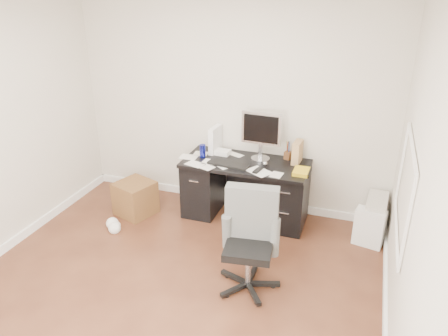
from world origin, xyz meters
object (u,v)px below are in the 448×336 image
Objects in this scene: office_chair at (249,243)px; wicker_basket at (135,198)px; desk at (245,188)px; pc_tower at (375,218)px; keyboard at (228,164)px; lcd_monitor at (261,136)px.

wicker_basket is (-1.76, 0.94, -0.29)m from office_chair.
desk reaches higher than pc_tower.
office_chair reaches higher than desk.
keyboard is 1.30m from office_chair.
office_chair is at bearing -72.35° from desk.
lcd_monitor reaches higher than keyboard.
wicker_basket is (-1.18, -0.20, -0.55)m from keyboard.
office_chair is (0.27, -1.43, -0.54)m from lcd_monitor.
desk is 2.48× the size of lcd_monitor.
office_chair is 1.78m from pc_tower.
pc_tower is at bearing 15.57° from keyboard.
lcd_monitor is 1.42× the size of wicker_basket.
keyboard is 1.15× the size of wicker_basket.
keyboard is at bearing -168.94° from pc_tower.
office_chair is (0.41, -1.30, 0.11)m from desk.
keyboard reaches higher than desk.
desk is at bearing -174.25° from pc_tower.
lcd_monitor reaches higher than office_chair.
keyboard reaches higher than wicker_basket.
lcd_monitor is 1.61m from pc_tower.
office_chair reaches higher than keyboard.
office_chair is (0.58, -1.13, -0.26)m from keyboard.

